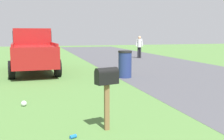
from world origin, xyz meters
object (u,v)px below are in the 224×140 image
Objects in this scene: mailbox at (107,81)px; pedestrian at (139,45)px; trash_bin at (125,64)px; pickup_truck at (33,49)px.

pedestrian is at bearing -39.82° from mailbox.
mailbox is 0.75× the size of pedestrian.
mailbox reaches higher than trash_bin.
pickup_truck is at bearing 153.90° from pedestrian.
pickup_truck reaches higher than mailbox.
mailbox is at bearing -174.87° from pedestrian.
mailbox is 1.08× the size of trash_bin.
mailbox is at bearing -173.51° from pickup_truck.
pedestrian reaches higher than trash_bin.
mailbox is 6.24m from trash_bin.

